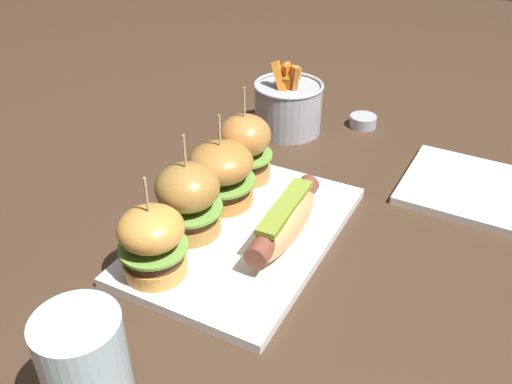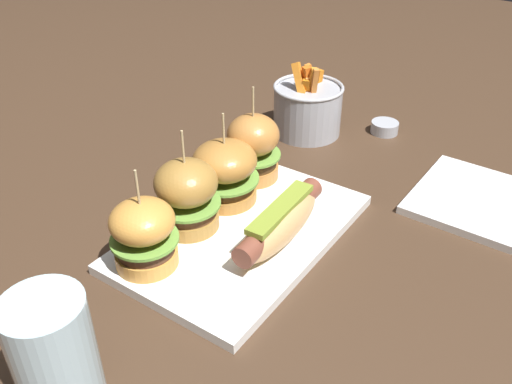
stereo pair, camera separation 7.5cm
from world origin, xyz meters
name	(u,v)px [view 1 (the left image)]	position (x,y,z in m)	size (l,w,h in m)	color
ground_plane	(244,237)	(0.00, 0.00, 0.00)	(3.00, 3.00, 0.00)	#422D1E
platter_main	(244,233)	(0.00, 0.00, 0.01)	(0.34, 0.22, 0.01)	white
hot_dog	(285,220)	(0.01, -0.05, 0.04)	(0.18, 0.06, 0.05)	tan
slider_far_left	(153,242)	(-0.12, 0.05, 0.06)	(0.08, 0.08, 0.13)	gold
slider_center_left	(188,199)	(-0.04, 0.06, 0.06)	(0.09, 0.09, 0.14)	#A67735
slider_center_right	(221,173)	(0.05, 0.06, 0.06)	(0.10, 0.10, 0.14)	#B07633
slider_far_right	(245,147)	(0.12, 0.06, 0.07)	(0.08, 0.08, 0.15)	#BC7938
fries_bucket	(288,106)	(0.32, 0.08, 0.05)	(0.12, 0.12, 0.13)	#A8AAB2
sauce_ramekin	(363,121)	(0.40, -0.03, 0.01)	(0.05, 0.05, 0.02)	#A8AAB2
side_plate	(467,187)	(0.26, -0.25, 0.01)	(0.19, 0.19, 0.01)	white
water_glass	(87,372)	(-0.31, -0.01, 0.06)	(0.08, 0.08, 0.13)	silver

